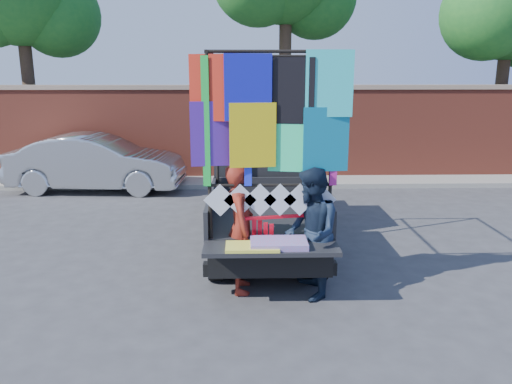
{
  "coord_description": "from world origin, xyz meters",
  "views": [
    {
      "loc": [
        -0.22,
        -6.86,
        2.98
      ],
      "look_at": [
        -0.06,
        -0.16,
        1.35
      ],
      "focal_mm": 35.0,
      "sensor_mm": 36.0,
      "label": 1
    }
  ],
  "objects_px": {
    "pickup_truck": "(263,192)",
    "man": "(311,233)",
    "woman": "(241,228)",
    "sedan": "(97,163)"
  },
  "relations": [
    {
      "from": "pickup_truck",
      "to": "man",
      "type": "bearing_deg",
      "value": -78.26
    },
    {
      "from": "pickup_truck",
      "to": "woman",
      "type": "bearing_deg",
      "value": -99.17
    },
    {
      "from": "pickup_truck",
      "to": "man",
      "type": "relative_size",
      "value": 2.89
    },
    {
      "from": "pickup_truck",
      "to": "sedan",
      "type": "bearing_deg",
      "value": 137.89
    },
    {
      "from": "sedan",
      "to": "man",
      "type": "bearing_deg",
      "value": -140.2
    },
    {
      "from": "sedan",
      "to": "pickup_truck",
      "type": "bearing_deg",
      "value": -128.59
    },
    {
      "from": "pickup_truck",
      "to": "man",
      "type": "height_order",
      "value": "pickup_truck"
    },
    {
      "from": "woman",
      "to": "man",
      "type": "bearing_deg",
      "value": -104.95
    },
    {
      "from": "pickup_truck",
      "to": "sedan",
      "type": "relative_size",
      "value": 1.18
    },
    {
      "from": "sedan",
      "to": "man",
      "type": "height_order",
      "value": "man"
    }
  ]
}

